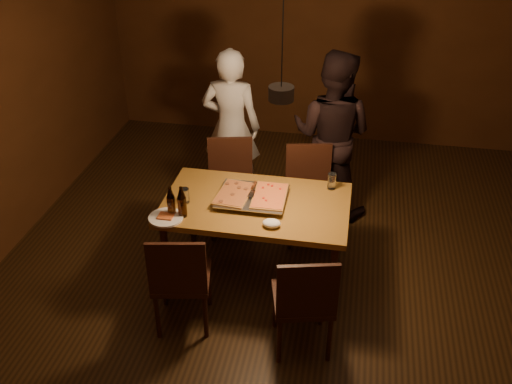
% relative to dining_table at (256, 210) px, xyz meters
% --- Properties ---
extents(room_shell, '(6.00, 6.00, 6.00)m').
position_rel_dining_table_xyz_m(room_shell, '(0.20, -0.12, 0.72)').
color(room_shell, '#38220F').
rests_on(room_shell, ground).
extents(dining_table, '(1.50, 0.90, 0.75)m').
position_rel_dining_table_xyz_m(dining_table, '(0.00, 0.00, 0.00)').
color(dining_table, '#9C6927').
rests_on(dining_table, floor).
extents(chair_far_left, '(0.50, 0.50, 0.49)m').
position_rel_dining_table_xyz_m(chair_far_left, '(-0.38, 0.73, -0.14)').
color(chair_far_left, '#38190F').
rests_on(chair_far_left, floor).
extents(chair_far_right, '(0.50, 0.50, 0.49)m').
position_rel_dining_table_xyz_m(chair_far_right, '(0.36, 0.73, -0.14)').
color(chair_far_right, '#38190F').
rests_on(chair_far_right, floor).
extents(chair_near_left, '(0.49, 0.49, 0.49)m').
position_rel_dining_table_xyz_m(chair_near_left, '(-0.43, -0.73, -0.14)').
color(chair_near_left, '#38190F').
rests_on(chair_near_left, floor).
extents(chair_near_right, '(0.51, 0.51, 0.49)m').
position_rel_dining_table_xyz_m(chair_near_right, '(0.49, -0.80, -0.14)').
color(chair_near_right, '#38190F').
rests_on(chair_near_right, floor).
extents(pizza_tray, '(0.58, 0.49, 0.05)m').
position_rel_dining_table_xyz_m(pizza_tray, '(-0.03, 0.02, 0.10)').
color(pizza_tray, silver).
rests_on(pizza_tray, dining_table).
extents(pizza_meat, '(0.29, 0.42, 0.02)m').
position_rel_dining_table_xyz_m(pizza_meat, '(-0.18, 0.02, 0.13)').
color(pizza_meat, maroon).
rests_on(pizza_meat, pizza_tray).
extents(pizza_cheese, '(0.27, 0.42, 0.02)m').
position_rel_dining_table_xyz_m(pizza_cheese, '(0.11, 0.03, 0.13)').
color(pizza_cheese, gold).
rests_on(pizza_cheese, pizza_tray).
extents(spatula, '(0.10, 0.24, 0.04)m').
position_rel_dining_table_xyz_m(spatula, '(-0.05, 0.03, 0.14)').
color(spatula, silver).
rests_on(spatula, pizza_tray).
extents(beer_bottle_a, '(0.06, 0.06, 0.24)m').
position_rel_dining_table_xyz_m(beer_bottle_a, '(-0.61, -0.29, 0.20)').
color(beer_bottle_a, black).
rests_on(beer_bottle_a, dining_table).
extents(beer_bottle_b, '(0.07, 0.07, 0.26)m').
position_rel_dining_table_xyz_m(beer_bottle_b, '(-0.52, -0.29, 0.20)').
color(beer_bottle_b, black).
rests_on(beer_bottle_b, dining_table).
extents(water_glass_left, '(0.08, 0.08, 0.12)m').
position_rel_dining_table_xyz_m(water_glass_left, '(-0.57, -0.10, 0.14)').
color(water_glass_left, silver).
rests_on(water_glass_left, dining_table).
extents(water_glass_right, '(0.07, 0.07, 0.14)m').
position_rel_dining_table_xyz_m(water_glass_right, '(0.58, 0.33, 0.14)').
color(water_glass_right, silver).
rests_on(water_glass_right, dining_table).
extents(plate_slice, '(0.27, 0.27, 0.03)m').
position_rel_dining_table_xyz_m(plate_slice, '(-0.64, -0.35, 0.08)').
color(plate_slice, white).
rests_on(plate_slice, dining_table).
extents(napkin, '(0.14, 0.11, 0.06)m').
position_rel_dining_table_xyz_m(napkin, '(0.18, -0.31, 0.10)').
color(napkin, white).
rests_on(napkin, dining_table).
extents(diner_white, '(0.59, 0.39, 1.61)m').
position_rel_dining_table_xyz_m(diner_white, '(-0.48, 1.24, 0.13)').
color(diner_white, silver).
rests_on(diner_white, floor).
extents(diner_dark, '(0.95, 0.82, 1.67)m').
position_rel_dining_table_xyz_m(diner_dark, '(0.52, 1.19, 0.16)').
color(diner_dark, black).
rests_on(diner_dark, floor).
extents(pendant_lamp, '(0.18, 0.18, 1.10)m').
position_rel_dining_table_xyz_m(pendant_lamp, '(0.20, -0.12, 1.08)').
color(pendant_lamp, black).
rests_on(pendant_lamp, ceiling).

